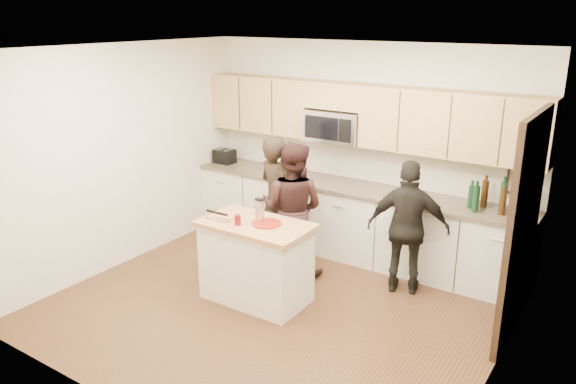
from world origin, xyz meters
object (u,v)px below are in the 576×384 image
Objects in this scene: island at (256,261)px; woman_center at (292,209)px; woman_right at (408,228)px; toaster at (225,156)px; woman_left at (276,201)px.

woman_center reaches higher than island.
island is at bearing 21.92° from woman_right.
woman_center is (-0.05, 0.79, 0.36)m from island.
toaster is 1.57m from woman_left.
island is 4.22× the size of toaster.
woman_left reaches higher than woman_right.
woman_center is at bearing 179.52° from woman_left.
toaster is at bearing -28.49° from woman_right.
island is at bearing 136.24° from woman_left.
island is at bearing -42.50° from toaster.
island is 0.87m from woman_center.
woman_center is at bearing -5.89° from woman_right.
woman_left is at bearing -13.45° from woman_right.
island is at bearing 83.27° from woman_center.
toaster is at bearing -36.54° from woman_center.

